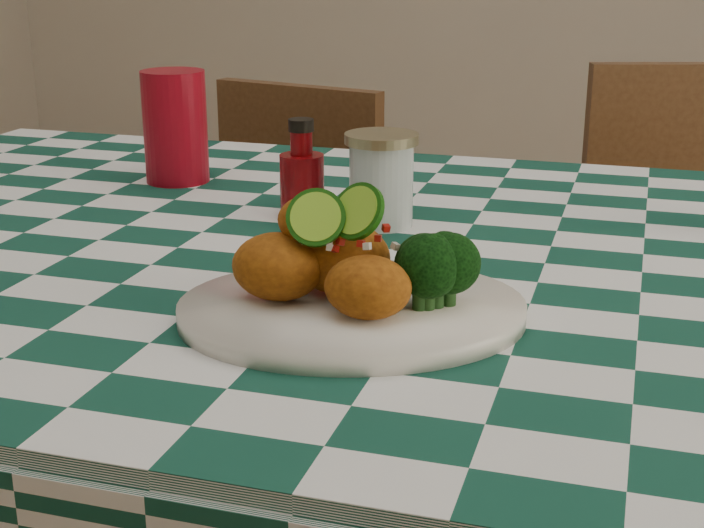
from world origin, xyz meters
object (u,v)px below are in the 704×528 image
(red_tumbler, at_px, (175,127))
(plate, at_px, (352,311))
(ketchup_bottle, at_px, (302,168))
(mason_jar, at_px, (381,180))
(fried_chicken_pile, at_px, (343,247))
(wooden_chair_left, at_px, (253,306))

(red_tumbler, bearing_deg, plate, -48.22)
(red_tumbler, xyz_separation_m, ketchup_bottle, (0.24, -0.13, -0.02))
(ketchup_bottle, relative_size, mason_jar, 1.09)
(plate, distance_m, red_tumbler, 0.61)
(plate, xyz_separation_m, red_tumbler, (-0.40, 0.45, 0.07))
(plate, height_order, fried_chicken_pile, fried_chicken_pile)
(plate, xyz_separation_m, ketchup_bottle, (-0.17, 0.33, 0.05))
(plate, distance_m, fried_chicken_pile, 0.06)
(red_tumbler, height_order, ketchup_bottle, red_tumbler)
(fried_chicken_pile, height_order, red_tumbler, red_tumbler)
(red_tumbler, distance_m, wooden_chair_left, 0.63)
(red_tumbler, relative_size, ketchup_bottle, 1.28)
(plate, height_order, wooden_chair_left, wooden_chair_left)
(plate, relative_size, wooden_chair_left, 0.38)
(plate, relative_size, ketchup_bottle, 2.59)
(fried_chicken_pile, distance_m, mason_jar, 0.32)
(fried_chicken_pile, height_order, mason_jar, fried_chicken_pile)
(ketchup_bottle, bearing_deg, wooden_chair_left, 119.01)
(fried_chicken_pile, distance_m, wooden_chair_left, 1.10)
(plate, bearing_deg, wooden_chair_left, 118.25)
(mason_jar, bearing_deg, red_tumbler, 158.36)
(red_tumbler, distance_m, mason_jar, 0.37)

